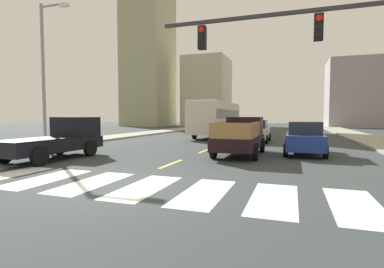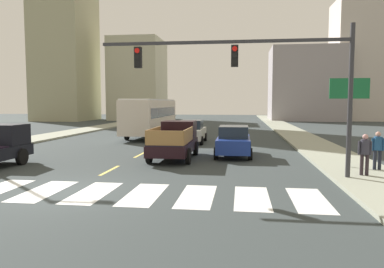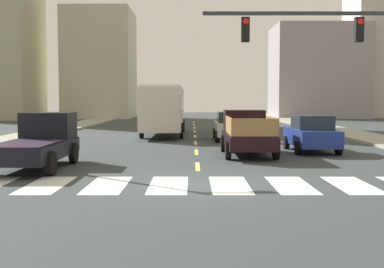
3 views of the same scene
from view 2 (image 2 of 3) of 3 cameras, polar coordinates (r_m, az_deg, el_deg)
ground_plane at (r=13.34m, az=-18.60°, el=-8.48°), size 160.00×160.00×0.00m
sidewalk_right at (r=30.20m, az=17.16°, el=-0.94°), size 3.05×110.00×0.15m
sidewalk_left at (r=34.11m, az=-21.64°, el=-0.42°), size 3.05×110.00×0.15m
crosswalk_stripe_4 at (r=13.75m, az=-21.93°, el=-8.17°), size 1.10×3.07×0.01m
crosswalk_stripe_5 at (r=12.98m, az=-15.06°, el=-8.74°), size 1.10×3.07×0.01m
crosswalk_stripe_6 at (r=12.42m, az=-7.44°, el=-9.23°), size 1.10×3.07×0.01m
crosswalk_stripe_7 at (r=12.10m, az=0.77°, el=-9.58°), size 1.10×3.07×0.01m
crosswalk_stripe_8 at (r=12.02m, az=9.26°, el=-9.73°), size 1.10×3.07×0.01m
crosswalk_stripe_9 at (r=12.21m, az=17.68°, el=-9.68°), size 1.10×3.07×0.01m
lane_dash_0 at (r=16.94m, az=-12.61°, el=-5.51°), size 0.16×2.40×0.01m
lane_dash_1 at (r=21.64m, az=-8.04°, el=-3.19°), size 0.16×2.40×0.01m
lane_dash_2 at (r=26.45m, az=-5.13°, el=-1.69°), size 0.16×2.40×0.01m
lane_dash_3 at (r=31.32m, az=-3.12°, el=-0.66°), size 0.16×2.40×0.01m
lane_dash_4 at (r=36.23m, az=-1.65°, el=0.10°), size 0.16×2.40×0.01m
lane_dash_5 at (r=41.15m, az=-0.54°, el=0.68°), size 0.16×2.40×0.01m
lane_dash_6 at (r=46.10m, az=0.34°, el=1.13°), size 0.16×2.40×0.01m
lane_dash_7 at (r=51.05m, az=1.05°, el=1.49°), size 0.16×2.40×0.01m
pickup_stakebed at (r=20.18m, az=-2.57°, el=-1.06°), size 2.18×5.20×1.96m
city_bus at (r=32.75m, az=-6.42°, el=2.98°), size 2.72×10.80×3.32m
sedan_far at (r=20.91m, az=6.47°, el=-1.09°), size 2.02×4.40×1.72m
sedan_near_right at (r=27.67m, az=-0.06°, el=0.40°), size 2.02×4.40×1.72m
traffic_signal_gantry at (r=14.80m, az=11.30°, el=9.47°), size 9.84×0.27×6.00m
direction_sign_green at (r=17.77m, az=23.18°, el=4.52°), size 1.70×0.12×4.20m
pedestrian_waiting at (r=16.07m, az=25.20°, el=-2.40°), size 0.53×0.34×1.64m
pedestrian_walking at (r=17.66m, az=26.82°, el=-1.84°), size 0.53×0.34×1.64m
block_mid_left at (r=65.89m, az=17.18°, el=7.33°), size 11.87×9.47×12.17m
block_mid_right at (r=66.37m, az=-8.31°, el=8.27°), size 8.50×9.76×14.00m
block_low_left at (r=69.16m, az=24.62°, el=10.22°), size 8.80×8.24×19.94m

